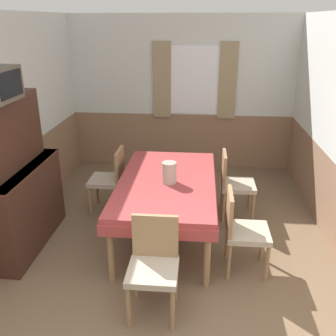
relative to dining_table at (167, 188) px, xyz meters
The scene contains 9 objects.
wall_back 2.54m from the dining_table, 89.13° to the left, with size 4.21×0.10×2.60m.
wall_left 2.03m from the dining_table, behind, with size 0.05×4.86×2.60m.
dining_table is the anchor object (origin of this frame).
chair_right_near 1.03m from the dining_table, 35.71° to the right, with size 0.44×0.44×0.90m.
chair_head_near 1.27m from the dining_table, 90.00° to the right, with size 0.44×0.44×0.90m.
chair_left_far 1.03m from the dining_table, 144.29° to the left, with size 0.44×0.44×0.90m.
chair_right_far 1.03m from the dining_table, 35.71° to the left, with size 0.44×0.44×0.90m.
sideboard 1.69m from the dining_table, 168.64° to the right, with size 0.46×1.37×1.75m.
vase 0.24m from the dining_table, 67.42° to the right, with size 0.17×0.17×0.25m.
Camera 1 is at (0.36, -1.97, 2.50)m, focal length 40.00 mm.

